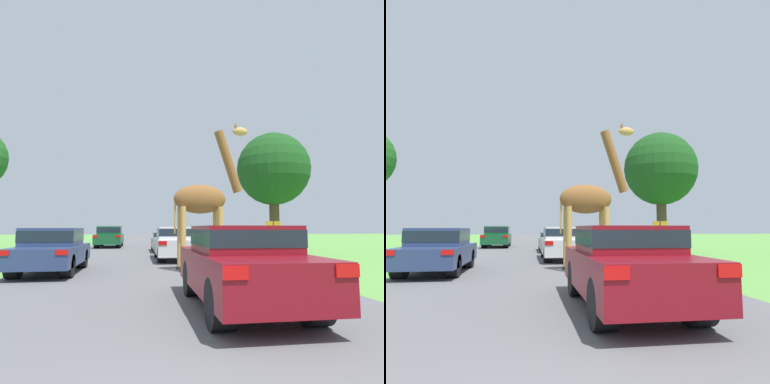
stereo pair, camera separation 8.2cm
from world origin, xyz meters
The scene contains 9 objects.
road centered at (0.00, 30.00, 0.00)m, with size 8.36×120.00×0.00m.
giraffe_near_road centered at (1.78, 10.16, 2.36)m, with size 2.68×0.92×5.12m.
car_lead_maroon centered at (1.42, 4.75, 0.77)m, with size 1.72×4.11×1.43m.
car_queue_right centered at (1.24, 14.23, 0.77)m, with size 1.79×4.41×1.45m.
car_queue_left centered at (-3.10, 10.27, 0.75)m, with size 1.76×4.15×1.40m.
car_far_ahead centered at (1.23, 19.89, 0.64)m, with size 1.71×4.10×1.18m.
car_verge_right centered at (-2.58, 25.19, 0.81)m, with size 1.87×4.77×1.54m.
tree_left_edge centered at (7.43, 17.90, 4.86)m, with size 4.30×4.30×7.06m.
sign_post centered at (5.80, 14.08, 1.20)m, with size 0.70×0.08×1.72m.
Camera 2 is at (-0.31, -1.22, 1.39)m, focal length 32.00 mm.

